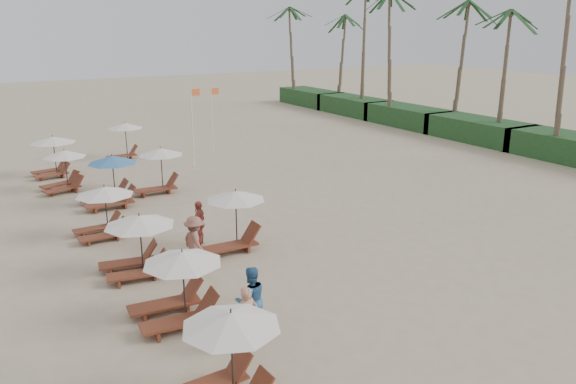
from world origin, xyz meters
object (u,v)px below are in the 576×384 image
lounger_station_2 (135,244)px  lounger_station_5 (62,170)px  lounger_station_4 (108,184)px  beachgoer_near (248,319)px  inland_station_0 (232,218)px  inland_station_1 (158,168)px  beachgoer_far_a (199,223)px  lounger_station_3 (101,210)px  lounger_station_1 (175,288)px  flag_pole_near (193,123)px  beachgoer_mid_b (195,243)px  lounger_station_6 (51,154)px  inland_station_2 (124,136)px  lounger_station_0 (224,358)px  beachgoer_mid_a (251,299)px

lounger_station_2 → lounger_station_5: size_ratio=1.07×
lounger_station_4 → beachgoer_near: bearing=-89.6°
lounger_station_2 → inland_station_0: inland_station_0 is taller
lounger_station_5 → inland_station_0: size_ratio=0.86×
inland_station_1 → lounger_station_2: bearing=-112.6°
inland_station_0 → beachgoer_far_a: bearing=125.0°
lounger_station_3 → inland_station_1: inland_station_1 is taller
lounger_station_1 → flag_pole_near: bearing=66.8°
lounger_station_4 → flag_pole_near: (6.15, 4.84, 1.60)m
lounger_station_1 → beachgoer_mid_b: lounger_station_1 is taller
lounger_station_3 → inland_station_1: 6.29m
inland_station_0 → beachgoer_near: inland_station_0 is taller
lounger_station_6 → beachgoer_mid_b: bearing=-82.1°
lounger_station_1 → flag_pole_near: flag_pole_near is taller
flag_pole_near → lounger_station_5: bearing=-171.6°
lounger_station_2 → inland_station_2: bearing=76.1°
lounger_station_2 → beachgoer_near: bearing=-78.9°
lounger_station_3 → inland_station_0: (3.84, -3.91, 0.15)m
lounger_station_0 → lounger_station_4: (1.36, 15.98, -0.09)m
beachgoer_near → beachgoer_far_a: (1.69, 7.50, 0.01)m
lounger_station_0 → beachgoer_near: (1.45, 1.72, -0.28)m
inland_station_1 → beachgoer_far_a: bearing=-96.7°
inland_station_1 → beachgoer_mid_b: bearing=-101.0°
beachgoer_mid_a → beachgoer_far_a: (1.21, 6.69, -0.06)m
lounger_station_1 → beachgoer_far_a: bearing=61.3°
beachgoer_mid_a → lounger_station_5: bearing=-80.9°
lounger_station_0 → lounger_station_6: lounger_station_6 is taller
beachgoer_far_a → flag_pole_near: (4.36, 11.59, 1.79)m
inland_station_2 → beachgoer_far_a: (-1.50, -16.23, -0.56)m
flag_pole_near → lounger_station_2: bearing=-119.0°
lounger_station_1 → lounger_station_4: bearing=85.1°
lounger_station_4 → inland_station_2: 10.04m
beachgoer_far_a → inland_station_2: bearing=-147.0°
flag_pole_near → inland_station_2: bearing=121.6°
inland_station_1 → beachgoer_mid_a: 14.49m
beachgoer_mid_b → lounger_station_1: bearing=140.4°
lounger_station_0 → inland_station_1: bearing=76.5°
lounger_station_1 → inland_station_0: inland_station_0 is taller
lounger_station_6 → beachgoer_mid_a: 20.58m
lounger_station_4 → lounger_station_5: (-1.40, 3.72, -0.01)m
inland_station_1 → beachgoer_mid_a: inland_station_1 is taller
lounger_station_4 → beachgoer_mid_b: lounger_station_4 is taller
beachgoer_mid_b → beachgoer_far_a: bearing=-34.9°
lounger_station_2 → inland_station_0: 3.72m
inland_station_2 → beachgoer_mid_b: (-2.49, -18.27, -0.49)m
inland_station_0 → lounger_station_6: bearing=104.9°
beachgoer_mid_b → lounger_station_0: bearing=154.1°
lounger_station_2 → beachgoer_mid_a: bearing=-72.3°
inland_station_0 → beachgoer_mid_a: size_ratio=1.52×
beachgoer_far_a → flag_pole_near: bearing=-162.4°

